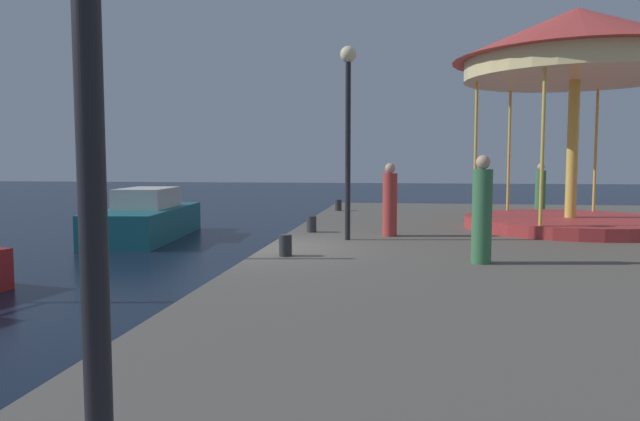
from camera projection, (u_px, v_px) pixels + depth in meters
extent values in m
plane|color=black|center=(265.00, 285.00, 12.14)|extent=(120.00, 120.00, 0.00)
cube|color=#5B564F|center=(610.00, 275.00, 11.18)|extent=(13.42, 26.73, 0.80)
cube|color=#19606B|center=(146.00, 223.00, 19.53)|extent=(2.76, 6.14, 1.02)
cube|color=beige|center=(147.00, 198.00, 19.62)|extent=(1.78, 2.76, 0.66)
cube|color=#4C6070|center=(159.00, 192.00, 20.91)|extent=(1.31, 0.23, 0.30)
cylinder|color=#B23333|center=(570.00, 223.00, 15.31)|extent=(5.37, 5.37, 0.30)
cylinder|color=gold|center=(572.00, 149.00, 15.15)|extent=(0.28, 0.28, 3.53)
cylinder|color=#F2E099|center=(575.00, 70.00, 14.99)|extent=(5.55, 5.55, 0.50)
cone|color=#C63D38|center=(576.00, 34.00, 14.91)|extent=(6.17, 6.17, 1.31)
cylinder|color=gold|center=(596.00, 151.00, 17.07)|extent=(0.08, 0.08, 3.53)
cylinder|color=gold|center=(509.00, 151.00, 17.40)|extent=(0.08, 0.08, 3.53)
cylinder|color=gold|center=(476.00, 150.00, 15.49)|extent=(0.08, 0.08, 3.53)
cylinder|color=gold|center=(543.00, 148.00, 13.24)|extent=(0.08, 0.08, 3.53)
cylinder|color=black|center=(90.00, 138.00, 2.48)|extent=(0.12, 0.12, 3.68)
cylinder|color=black|center=(348.00, 152.00, 13.01)|extent=(0.12, 0.12, 3.91)
sphere|color=#F9E5B2|center=(348.00, 54.00, 12.84)|extent=(0.36, 0.36, 0.36)
cylinder|color=#2D2D33|center=(285.00, 245.00, 10.88)|extent=(0.24, 0.24, 0.40)
cylinder|color=#2D2D33|center=(312.00, 224.00, 14.60)|extent=(0.24, 0.24, 0.40)
cylinder|color=#2D2D33|center=(338.00, 205.00, 21.07)|extent=(0.24, 0.24, 0.40)
cylinder|color=#387247|center=(482.00, 217.00, 10.05)|extent=(0.34, 0.34, 1.62)
sphere|color=tan|center=(483.00, 162.00, 9.98)|extent=(0.24, 0.24, 0.24)
cylinder|color=#387247|center=(540.00, 192.00, 19.79)|extent=(0.34, 0.34, 1.46)
sphere|color=tan|center=(541.00, 167.00, 19.72)|extent=(0.24, 0.24, 0.24)
cylinder|color=#B23833|center=(390.00, 205.00, 13.79)|extent=(0.34, 0.34, 1.48)
sphere|color=tan|center=(390.00, 168.00, 13.72)|extent=(0.24, 0.24, 0.24)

